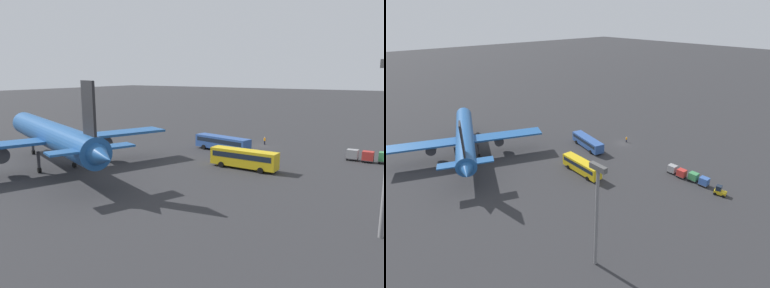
% 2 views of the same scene
% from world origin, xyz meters
% --- Properties ---
extents(ground_plane, '(600.00, 600.00, 0.00)m').
position_xyz_m(ground_plane, '(0.00, 0.00, 0.00)').
color(ground_plane, '#2D2D30').
extents(airplane, '(44.50, 38.87, 15.06)m').
position_xyz_m(airplane, '(22.10, 38.09, 5.66)').
color(airplane, '#1E5193').
rests_on(airplane, ground).
extents(shuttle_bus_near, '(12.87, 5.21, 3.03)m').
position_xyz_m(shuttle_bus_near, '(4.84, 9.92, 1.83)').
color(shuttle_bus_near, '#2D5199').
rests_on(shuttle_bus_near, ground).
extents(shuttle_bus_far, '(11.78, 3.24, 3.29)m').
position_xyz_m(shuttle_bus_far, '(-5.10, 21.12, 1.97)').
color(shuttle_bus_far, gold).
rests_on(shuttle_bus_far, ground).
extents(baggage_tug, '(2.60, 2.03, 2.10)m').
position_xyz_m(baggage_tug, '(-31.56, 5.39, 0.94)').
color(baggage_tug, gold).
rests_on(baggage_tug, ground).
extents(worker_person, '(0.38, 0.38, 1.74)m').
position_xyz_m(worker_person, '(-0.02, -1.43, 0.87)').
color(worker_person, '#1E1E2D').
rests_on(worker_person, ground).
extents(cargo_cart_blue, '(2.02, 1.70, 2.06)m').
position_xyz_m(cargo_cart_blue, '(-27.57, 4.55, 1.19)').
color(cargo_cart_blue, '#38383D').
rests_on(cargo_cart_blue, ground).
extents(cargo_cart_green, '(2.02, 1.70, 2.06)m').
position_xyz_m(cargo_cart_green, '(-24.92, 4.36, 1.19)').
color(cargo_cart_green, '#38383D').
rests_on(cargo_cart_green, ground).
extents(cargo_cart_red, '(2.02, 1.70, 2.06)m').
position_xyz_m(cargo_cart_red, '(-22.26, 5.00, 1.19)').
color(cargo_cart_red, '#38383D').
rests_on(cargo_cart_red, ground).
extents(cargo_cart_grey, '(2.02, 1.70, 2.06)m').
position_xyz_m(cargo_cart_grey, '(-19.60, 4.73, 1.19)').
color(cargo_cart_grey, '#38383D').
rests_on(cargo_cart_grey, ground).
extents(light_pole, '(2.80, 0.70, 17.25)m').
position_xyz_m(light_pole, '(-27.82, 38.61, 10.61)').
color(light_pole, slate).
rests_on(light_pole, ground).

